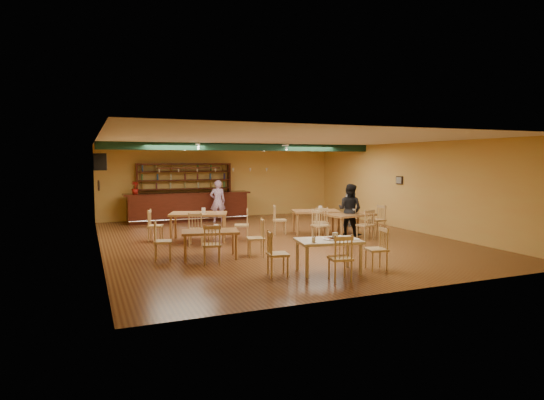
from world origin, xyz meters
name	(u,v)px	position (x,y,z in m)	size (l,w,h in m)	color
floor	(275,239)	(0.00, 0.00, 0.00)	(12.00, 12.00, 0.00)	#4F2A16
ceiling_beam	(245,147)	(0.00, 2.80, 2.87)	(10.00, 0.30, 0.25)	black
track_rail_left	(191,145)	(-1.80, 3.40, 2.94)	(0.05, 2.50, 0.05)	white
track_rail_right	(275,146)	(1.40, 3.40, 2.94)	(0.05, 2.50, 0.05)	white
ac_unit	(100,162)	(-4.80, 4.20, 2.35)	(0.34, 0.70, 0.48)	white
picture_left	(99,185)	(-4.97, 1.00, 1.70)	(0.04, 0.34, 0.28)	black
picture_right	(399,180)	(4.97, 0.50, 1.70)	(0.04, 0.34, 0.28)	black
bar_counter	(188,207)	(-1.57, 5.15, 0.56)	(4.92, 0.85, 1.13)	#36130A
back_bar_hutch	(185,191)	(-1.57, 5.78, 1.14)	(3.81, 0.40, 2.28)	#36130A
poinsettia	(135,188)	(-3.58, 5.15, 1.37)	(0.27, 0.27, 0.48)	maroon
dining_table_a	(199,227)	(-2.20, 0.68, 0.42)	(1.67, 1.00, 0.84)	olive
dining_table_b	(316,222)	(1.69, 0.57, 0.38)	(1.51, 0.91, 0.75)	olive
dining_table_c	(210,244)	(-2.52, -1.87, 0.34)	(1.37, 0.82, 0.69)	olive
dining_table_d	(350,225)	(2.35, -0.48, 0.36)	(1.46, 0.87, 0.73)	olive
near_table	(328,256)	(-0.55, -4.25, 0.36)	(1.34, 0.86, 0.72)	tan
pizza_tray	(332,239)	(-0.45, -4.25, 0.72)	(0.40, 0.40, 0.01)	silver
parmesan_shaker	(314,239)	(-0.98, -4.40, 0.77)	(0.07, 0.07, 0.11)	#EAE5C6
napkin_stack	(338,237)	(-0.21, -4.06, 0.73)	(0.20, 0.15, 0.03)	white
pizza_server	(337,238)	(-0.31, -4.20, 0.73)	(0.32, 0.09, 0.00)	silver
side_plate	(354,239)	(-0.02, -4.44, 0.72)	(0.22, 0.22, 0.01)	white
patron_bar	(218,201)	(-0.59, 4.33, 0.82)	(0.60, 0.39, 1.64)	purple
patron_right_a	(350,210)	(2.49, -0.23, 0.83)	(0.80, 0.63, 1.65)	black
patron_right_b	(349,206)	(3.55, 1.52, 0.74)	(0.86, 0.36, 1.47)	gray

